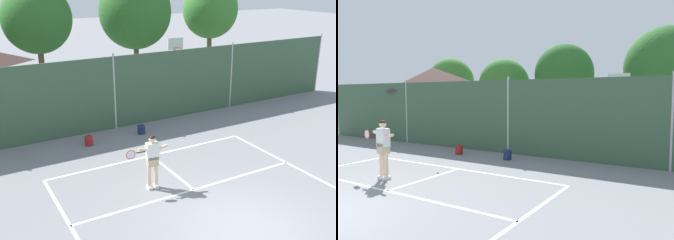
{
  "view_description": "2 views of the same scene",
  "coord_description": "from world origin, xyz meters",
  "views": [
    {
      "loc": [
        -6.43,
        -7.12,
        6.52
      ],
      "look_at": [
        0.75,
        5.51,
        1.33
      ],
      "focal_mm": 42.91,
      "sensor_mm": 36.0,
      "label": 1
    },
    {
      "loc": [
        7.18,
        -3.14,
        2.63
      ],
      "look_at": [
        0.74,
        7.57,
        1.64
      ],
      "focal_mm": 33.9,
      "sensor_mm": 36.0,
      "label": 2
    }
  ],
  "objects": [
    {
      "name": "ground_plane",
      "position": [
        0.0,
        0.0,
        0.0
      ],
      "size": [
        120.0,
        120.0,
        0.0
      ],
      "primitive_type": "plane",
      "color": "gray"
    },
    {
      "name": "basketball_hoop",
      "position": [
        4.31,
        11.02,
        2.31
      ],
      "size": [
        0.9,
        0.67,
        3.55
      ],
      "color": "#284CB2",
      "rests_on": "ground"
    },
    {
      "name": "chainlink_fence",
      "position": [
        0.0,
        9.0,
        1.65
      ],
      "size": [
        26.09,
        0.09,
        3.45
      ],
      "color": "#38563D",
      "rests_on": "ground"
    },
    {
      "name": "treeline_backdrop",
      "position": [
        0.62,
        18.51,
        3.98
      ],
      "size": [
        27.59,
        4.53,
        6.78
      ],
      "color": "brown",
      "rests_on": "ground"
    },
    {
      "name": "backpack_red",
      "position": [
        -1.74,
        7.67,
        0.19
      ],
      "size": [
        0.3,
        0.27,
        0.46
      ],
      "color": "maroon",
      "rests_on": "ground"
    },
    {
      "name": "tennis_ball",
      "position": [
        -0.17,
        4.64,
        0.03
      ],
      "size": [
        0.07,
        0.07,
        0.07
      ],
      "primitive_type": "sphere",
      "color": "#CCE033",
      "rests_on": "ground"
    },
    {
      "name": "tennis_player",
      "position": [
        -1.12,
        3.25,
        1.11
      ],
      "size": [
        1.44,
        0.29,
        1.85
      ],
      "color": "silver",
      "rests_on": "ground"
    },
    {
      "name": "backpack_navy",
      "position": [
        0.69,
        7.77,
        0.19
      ],
      "size": [
        0.29,
        0.25,
        0.46
      ],
      "color": "navy",
      "rests_on": "ground"
    },
    {
      "name": "court_markings",
      "position": [
        0.0,
        0.65,
        0.0
      ],
      "size": [
        8.3,
        11.1,
        0.01
      ],
      "color": "white",
      "rests_on": "ground"
    }
  ]
}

